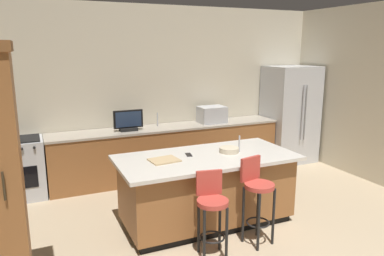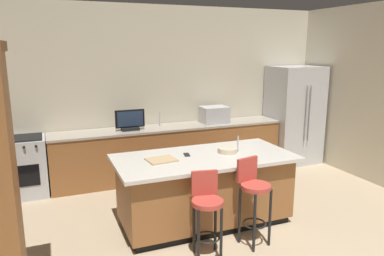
{
  "view_description": "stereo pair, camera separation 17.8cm",
  "coord_description": "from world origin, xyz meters",
  "px_view_note": "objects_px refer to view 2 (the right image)",
  "views": [
    {
      "loc": [
        -2.26,
        -1.69,
        2.25
      ],
      "look_at": [
        -0.13,
        3.14,
        1.09
      ],
      "focal_mm": 34.44,
      "sensor_mm": 36.0,
      "label": 1
    },
    {
      "loc": [
        -2.1,
        -1.76,
        2.25
      ],
      "look_at": [
        -0.13,
        3.14,
        1.09
      ],
      "focal_mm": 34.44,
      "sensor_mm": 36.0,
      "label": 2
    }
  ],
  "objects_px": {
    "refrigerator": "(294,115)",
    "bar_stool_left": "(207,208)",
    "fruit_bowl": "(228,150)",
    "cell_phone": "(187,155)",
    "kitchen_island": "(204,189)",
    "microwave": "(214,115)",
    "tv_monitor": "(130,121)",
    "cutting_board": "(161,160)",
    "bar_stool_right": "(253,194)",
    "range_oven": "(21,167)"
  },
  "relations": [
    {
      "from": "range_oven",
      "to": "cutting_board",
      "type": "bearing_deg",
      "value": -47.56
    },
    {
      "from": "microwave",
      "to": "bar_stool_right",
      "type": "distance_m",
      "value": 2.69
    },
    {
      "from": "bar_stool_right",
      "to": "cutting_board",
      "type": "distance_m",
      "value": 1.17
    },
    {
      "from": "range_oven",
      "to": "bar_stool_left",
      "type": "xyz_separation_m",
      "value": [
        1.94,
        -2.6,
        0.1
      ]
    },
    {
      "from": "refrigerator",
      "to": "bar_stool_left",
      "type": "xyz_separation_m",
      "value": [
        -3.0,
        -2.52,
        -0.38
      ]
    },
    {
      "from": "tv_monitor",
      "to": "bar_stool_right",
      "type": "bearing_deg",
      "value": -71.14
    },
    {
      "from": "kitchen_island",
      "to": "bar_stool_left",
      "type": "xyz_separation_m",
      "value": [
        -0.3,
        -0.74,
        0.1
      ]
    },
    {
      "from": "tv_monitor",
      "to": "microwave",
      "type": "bearing_deg",
      "value": 1.9
    },
    {
      "from": "kitchen_island",
      "to": "bar_stool_right",
      "type": "bearing_deg",
      "value": -66.19
    },
    {
      "from": "tv_monitor",
      "to": "cell_phone",
      "type": "height_order",
      "value": "tv_monitor"
    },
    {
      "from": "refrigerator",
      "to": "cell_phone",
      "type": "distance_m",
      "value": 3.33
    },
    {
      "from": "range_oven",
      "to": "tv_monitor",
      "type": "distance_m",
      "value": 1.8
    },
    {
      "from": "kitchen_island",
      "to": "cutting_board",
      "type": "distance_m",
      "value": 0.72
    },
    {
      "from": "tv_monitor",
      "to": "bar_stool_left",
      "type": "height_order",
      "value": "tv_monitor"
    },
    {
      "from": "bar_stool_right",
      "to": "range_oven",
      "type": "bearing_deg",
      "value": 122.13
    },
    {
      "from": "bar_stool_left",
      "to": "bar_stool_right",
      "type": "relative_size",
      "value": 0.93
    },
    {
      "from": "microwave",
      "to": "bar_stool_left",
      "type": "distance_m",
      "value": 2.96
    },
    {
      "from": "bar_stool_left",
      "to": "cutting_board",
      "type": "height_order",
      "value": "bar_stool_left"
    },
    {
      "from": "tv_monitor",
      "to": "cutting_board",
      "type": "xyz_separation_m",
      "value": [
        -0.01,
        -1.78,
        -0.15
      ]
    },
    {
      "from": "refrigerator",
      "to": "cell_phone",
      "type": "bearing_deg",
      "value": -150.4
    },
    {
      "from": "bar_stool_left",
      "to": "cell_phone",
      "type": "xyz_separation_m",
      "value": [
        0.11,
        0.87,
        0.34
      ]
    },
    {
      "from": "bar_stool_right",
      "to": "fruit_bowl",
      "type": "relative_size",
      "value": 3.96
    },
    {
      "from": "tv_monitor",
      "to": "refrigerator",
      "type": "bearing_deg",
      "value": -0.59
    },
    {
      "from": "cutting_board",
      "to": "fruit_bowl",
      "type": "bearing_deg",
      "value": 0.41
    },
    {
      "from": "refrigerator",
      "to": "microwave",
      "type": "relative_size",
      "value": 3.94
    },
    {
      "from": "bar_stool_left",
      "to": "bar_stool_right",
      "type": "xyz_separation_m",
      "value": [
        0.61,
        0.05,
        0.05
      ]
    },
    {
      "from": "refrigerator",
      "to": "range_oven",
      "type": "height_order",
      "value": "refrigerator"
    },
    {
      "from": "microwave",
      "to": "bar_stool_left",
      "type": "xyz_separation_m",
      "value": [
        -1.31,
        -2.6,
        -0.49
      ]
    },
    {
      "from": "fruit_bowl",
      "to": "cell_phone",
      "type": "bearing_deg",
      "value": 169.47
    },
    {
      "from": "refrigerator",
      "to": "tv_monitor",
      "type": "relative_size",
      "value": 3.91
    },
    {
      "from": "fruit_bowl",
      "to": "bar_stool_left",
      "type": "bearing_deg",
      "value": -129.69
    },
    {
      "from": "kitchen_island",
      "to": "refrigerator",
      "type": "distance_m",
      "value": 3.27
    },
    {
      "from": "refrigerator",
      "to": "fruit_bowl",
      "type": "xyz_separation_m",
      "value": [
        -2.36,
        -1.74,
        -0.01
      ]
    },
    {
      "from": "tv_monitor",
      "to": "cutting_board",
      "type": "height_order",
      "value": "tv_monitor"
    },
    {
      "from": "kitchen_island",
      "to": "fruit_bowl",
      "type": "distance_m",
      "value": 0.58
    },
    {
      "from": "refrigerator",
      "to": "fruit_bowl",
      "type": "bearing_deg",
      "value": -143.53
    },
    {
      "from": "fruit_bowl",
      "to": "cutting_board",
      "type": "bearing_deg",
      "value": -179.59
    },
    {
      "from": "tv_monitor",
      "to": "cutting_board",
      "type": "relative_size",
      "value": 1.41
    },
    {
      "from": "tv_monitor",
      "to": "bar_stool_left",
      "type": "bearing_deg",
      "value": -84.43
    },
    {
      "from": "tv_monitor",
      "to": "fruit_bowl",
      "type": "distance_m",
      "value": 1.99
    },
    {
      "from": "tv_monitor",
      "to": "fruit_bowl",
      "type": "bearing_deg",
      "value": -63.38
    },
    {
      "from": "refrigerator",
      "to": "tv_monitor",
      "type": "height_order",
      "value": "refrigerator"
    },
    {
      "from": "fruit_bowl",
      "to": "microwave",
      "type": "bearing_deg",
      "value": 69.88
    },
    {
      "from": "cell_phone",
      "to": "kitchen_island",
      "type": "bearing_deg",
      "value": -22.29
    },
    {
      "from": "tv_monitor",
      "to": "bar_stool_right",
      "type": "height_order",
      "value": "tv_monitor"
    },
    {
      "from": "microwave",
      "to": "cutting_board",
      "type": "xyz_separation_m",
      "value": [
        -1.58,
        -1.84,
        -0.14
      ]
    },
    {
      "from": "refrigerator",
      "to": "bar_stool_left",
      "type": "bearing_deg",
      "value": -140.01
    },
    {
      "from": "kitchen_island",
      "to": "fruit_bowl",
      "type": "height_order",
      "value": "fruit_bowl"
    },
    {
      "from": "tv_monitor",
      "to": "bar_stool_left",
      "type": "relative_size",
      "value": 0.51
    },
    {
      "from": "fruit_bowl",
      "to": "cutting_board",
      "type": "relative_size",
      "value": 0.75
    }
  ]
}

